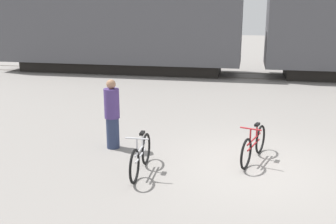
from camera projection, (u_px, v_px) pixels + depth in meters
The scene contains 7 objects.
ground_plane at pixel (254, 167), 8.35m from camera, with size 80.00×80.00×0.00m, color gray.
freight_train at pixel (255, 22), 18.61m from camera, with size 25.74×2.85×4.96m.
rail_near at pixel (252, 78), 18.60m from camera, with size 37.74×0.07×0.01m, color #4C4238.
rail_far at pixel (251, 73), 19.96m from camera, with size 37.74×0.07×0.01m, color #4C4238.
bicycle_maroon at pixel (254, 145), 8.62m from camera, with size 0.59×1.66×0.83m.
bicycle_silver at pixel (141, 156), 7.99m from camera, with size 0.46×1.66×0.85m.
person_in_purple at pixel (112, 114), 9.29m from camera, with size 0.36×0.36×1.67m.
Camera 1 is at (-0.27, -7.96, 3.31)m, focal length 42.00 mm.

